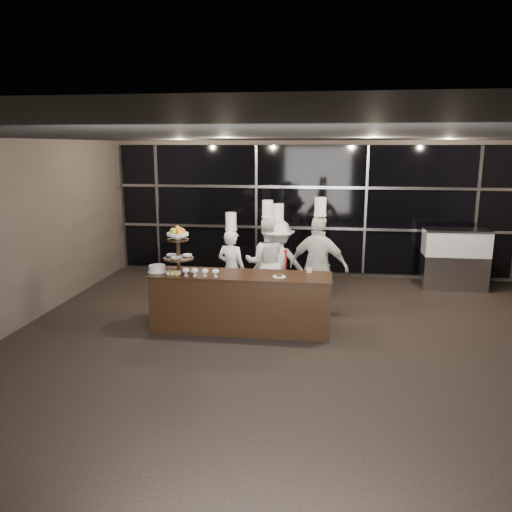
# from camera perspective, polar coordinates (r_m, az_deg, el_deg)

# --- Properties ---
(room) EXTENTS (10.00, 10.00, 10.00)m
(room) POSITION_cam_1_polar(r_m,az_deg,el_deg) (6.26, 4.71, -0.34)
(room) COLOR black
(room) RESTS_ON ground
(window_wall) EXTENTS (8.60, 0.10, 2.80)m
(window_wall) POSITION_cam_1_polar(r_m,az_deg,el_deg) (11.13, 6.21, 5.29)
(window_wall) COLOR black
(window_wall) RESTS_ON ground
(buffet_counter) EXTENTS (2.84, 0.74, 0.92)m
(buffet_counter) POSITION_cam_1_polar(r_m,az_deg,el_deg) (7.95, -1.74, -5.24)
(buffet_counter) COLOR black
(buffet_counter) RESTS_ON ground
(display_stand) EXTENTS (0.48, 0.48, 0.74)m
(display_stand) POSITION_cam_1_polar(r_m,az_deg,el_deg) (7.95, -8.90, 1.13)
(display_stand) COLOR black
(display_stand) RESTS_ON buffet_counter
(compotes) EXTENTS (0.58, 0.11, 0.12)m
(compotes) POSITION_cam_1_polar(r_m,az_deg,el_deg) (7.71, -6.40, -1.73)
(compotes) COLOR silver
(compotes) RESTS_ON buffet_counter
(layer_cake) EXTENTS (0.30, 0.30, 0.11)m
(layer_cake) POSITION_cam_1_polar(r_m,az_deg,el_deg) (8.09, -11.23, -1.42)
(layer_cake) COLOR white
(layer_cake) RESTS_ON buffet_counter
(pastry_squares) EXTENTS (0.20, 0.13, 0.05)m
(pastry_squares) POSITION_cam_1_polar(r_m,az_deg,el_deg) (7.90, -9.39, -1.89)
(pastry_squares) COLOR #E8C371
(pastry_squares) RESTS_ON buffet_counter
(small_plate) EXTENTS (0.20, 0.20, 0.05)m
(small_plate) POSITION_cam_1_polar(r_m,az_deg,el_deg) (7.64, 2.66, -2.31)
(small_plate) COLOR white
(small_plate) RESTS_ON buffet_counter
(chef_cup) EXTENTS (0.08, 0.08, 0.07)m
(chef_cup) POSITION_cam_1_polar(r_m,az_deg,el_deg) (7.95, 6.10, -1.64)
(chef_cup) COLOR white
(chef_cup) RESTS_ON buffet_counter
(display_case) EXTENTS (1.29, 0.56, 1.24)m
(display_case) POSITION_cam_1_polar(r_m,az_deg,el_deg) (10.96, 21.79, 0.01)
(display_case) COLOR #A5A5AA
(display_case) RESTS_ON ground
(chef_a) EXTENTS (0.61, 0.50, 1.75)m
(chef_a) POSITION_cam_1_polar(r_m,az_deg,el_deg) (8.88, -2.82, -1.35)
(chef_a) COLOR white
(chef_a) RESTS_ON ground
(chef_b) EXTENTS (0.84, 0.67, 1.96)m
(chef_b) POSITION_cam_1_polar(r_m,az_deg,el_deg) (8.96, 1.31, -0.70)
(chef_b) COLOR white
(chef_b) RESTS_ON ground
(chef_c) EXTENTS (1.09, 0.71, 1.89)m
(chef_c) POSITION_cam_1_polar(r_m,az_deg,el_deg) (8.99, 2.51, -0.88)
(chef_c) COLOR silver
(chef_c) RESTS_ON ground
(chef_d) EXTENTS (1.11, 0.72, 2.06)m
(chef_d) POSITION_cam_1_polar(r_m,az_deg,el_deg) (8.51, 7.17, -1.14)
(chef_d) COLOR silver
(chef_d) RESTS_ON ground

